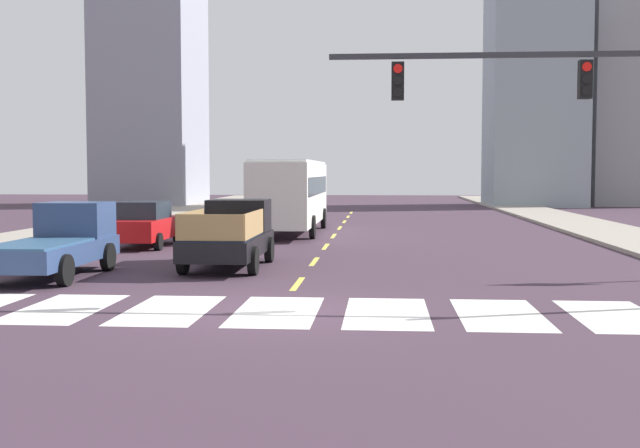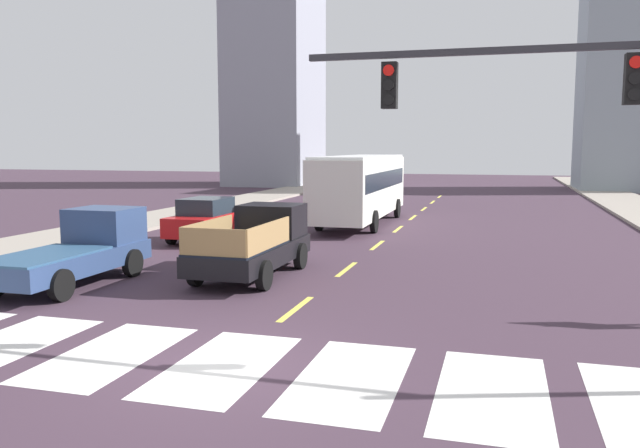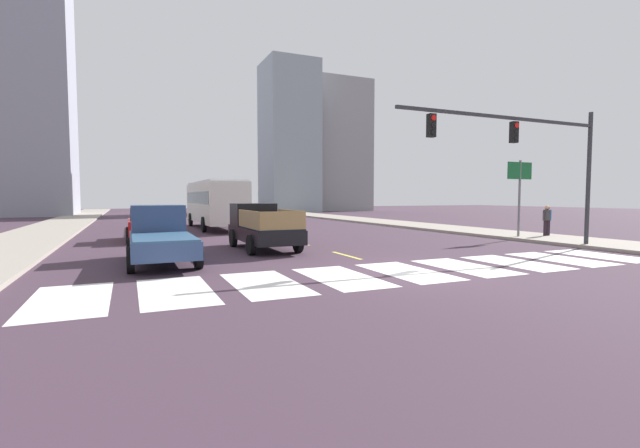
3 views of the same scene
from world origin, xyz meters
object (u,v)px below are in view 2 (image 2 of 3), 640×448
at_px(pickup_stakebed, 257,243).
at_px(sedan_mid, 208,219).
at_px(pickup_dark, 80,249).
at_px(city_bus, 361,184).

bearing_deg(pickup_stakebed, sedan_mid, 125.87).
xyz_separation_m(pickup_dark, city_bus, (4.63, 15.23, 1.03)).
xyz_separation_m(city_bus, sedan_mid, (-4.76, -7.00, -1.09)).
distance_m(pickup_dark, sedan_mid, 8.24).
bearing_deg(sedan_mid, pickup_dark, -91.13).
bearing_deg(city_bus, pickup_dark, -108.81).
xyz_separation_m(pickup_dark, sedan_mid, (-0.13, 8.24, -0.06)).
relative_size(pickup_stakebed, pickup_dark, 1.00).
relative_size(pickup_stakebed, sedan_mid, 1.18).
xyz_separation_m(pickup_stakebed, city_bus, (0.32, 12.82, 1.02)).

